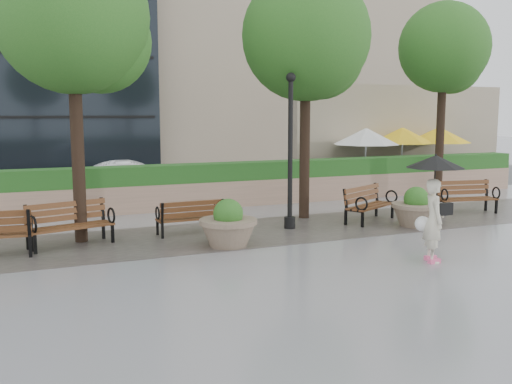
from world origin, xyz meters
name	(u,v)px	position (x,y,z in m)	size (l,w,h in m)	color
ground	(316,261)	(0.00, 0.00, 0.00)	(100.00, 100.00, 0.00)	gray
cobble_strip	(256,232)	(0.00, 3.00, 0.01)	(28.00, 3.20, 0.01)	#383330
hedge_wall	(206,186)	(0.00, 7.00, 0.66)	(24.00, 0.80, 1.35)	tan
cafe_wall	(401,134)	(9.50, 10.00, 2.00)	(10.00, 0.60, 4.00)	tan
cafe_hedge	(425,177)	(9.00, 7.80, 0.45)	(8.00, 0.50, 0.90)	#1D541C
asphalt_street	(173,191)	(0.00, 11.00, 0.00)	(40.00, 7.00, 0.00)	black
bench_1	(71,234)	(-4.31, 3.17, 0.28)	(1.90, 1.15, 0.96)	brown
bench_2	(190,224)	(-1.58, 3.34, 0.25)	(1.59, 0.68, 0.84)	brown
bench_3	(370,211)	(3.30, 3.04, 0.28)	(1.86, 1.41, 0.94)	brown
bench_4	(466,204)	(6.57, 3.01, 0.28)	(1.83, 0.98, 0.93)	brown
planter_left	(228,228)	(-1.17, 1.80, 0.41)	(1.26, 1.26, 1.05)	#7F6B56
planter_right	(416,211)	(4.01, 2.03, 0.40)	(1.22, 1.22, 1.03)	#7F6B56
lamppost	(290,161)	(0.92, 3.04, 1.69)	(0.28, 0.28, 3.86)	black
tree_0	(79,24)	(-3.91, 3.62, 4.79)	(3.40, 3.30, 6.58)	black
tree_1	(310,42)	(2.09, 4.28, 4.77)	(3.51, 3.43, 6.61)	black
tree_2	(446,52)	(8.08, 5.87, 4.89)	(3.13, 2.98, 6.52)	black
patio_umb_white	(366,137)	(6.85, 8.60, 1.99)	(2.50, 2.50, 2.30)	black
patio_umb_yellow_a	(402,136)	(8.73, 8.88, 1.99)	(2.50, 2.50, 2.30)	black
patio_umb_yellow_b	(439,135)	(10.31, 8.63, 1.99)	(2.50, 2.50, 2.30)	black
car_right	(133,179)	(-1.68, 9.92, 0.63)	(1.33, 3.80, 1.25)	white
pedestrian	(434,197)	(2.09, -0.89, 1.26)	(1.13, 1.13, 2.08)	beige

